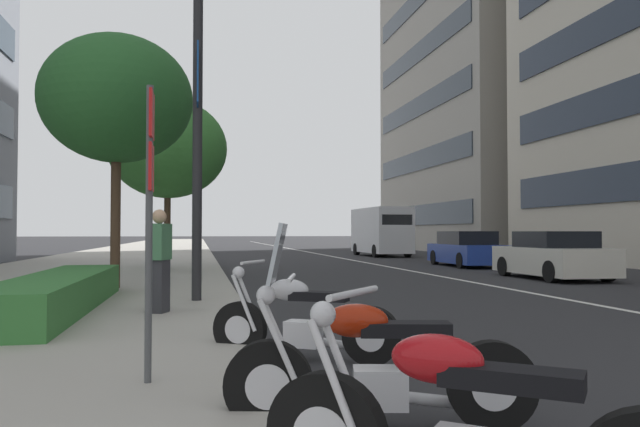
% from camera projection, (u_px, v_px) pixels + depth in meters
% --- Properties ---
extents(sidewalk_right_plaza, '(160.00, 8.51, 0.15)m').
position_uv_depth(sidewalk_right_plaza, '(129.00, 258.00, 31.90)').
color(sidewalk_right_plaza, '#A39E93').
rests_on(sidewalk_right_plaza, ground).
extents(lane_centre_stripe, '(110.00, 0.16, 0.01)m').
position_uv_depth(lane_centre_stripe, '(322.00, 255.00, 38.91)').
color(lane_centre_stripe, silver).
rests_on(lane_centre_stripe, ground).
extents(motorcycle_under_tarp, '(0.72, 2.21, 1.48)m').
position_uv_depth(motorcycle_under_tarp, '(374.00, 368.00, 4.46)').
color(motorcycle_under_tarp, black).
rests_on(motorcycle_under_tarp, ground).
extents(motorcycle_mid_row, '(1.16, 1.94, 1.09)m').
position_uv_depth(motorcycle_mid_row, '(301.00, 323.00, 6.87)').
color(motorcycle_mid_row, black).
rests_on(motorcycle_mid_row, ground).
extents(car_lead_in_lane, '(4.18, 1.97, 1.43)m').
position_uv_depth(car_lead_in_lane, '(553.00, 257.00, 18.82)').
color(car_lead_in_lane, beige).
rests_on(car_lead_in_lane, ground).
extents(car_far_down_avenue, '(4.62, 1.97, 1.44)m').
position_uv_depth(car_far_down_avenue, '(466.00, 250.00, 25.68)').
color(car_far_down_avenue, navy).
rests_on(car_far_down_avenue, ground).
extents(delivery_van_ahead, '(5.72, 2.23, 2.79)m').
position_uv_depth(delivery_van_ahead, '(381.00, 231.00, 36.51)').
color(delivery_van_ahead, silver).
rests_on(delivery_van_ahead, ground).
extents(parking_sign_by_curb, '(0.32, 0.06, 2.51)m').
position_uv_depth(parking_sign_by_curb, '(150.00, 196.00, 5.29)').
color(parking_sign_by_curb, '#47494C').
rests_on(parking_sign_by_curb, sidewalk_right_plaza).
extents(street_lamp_with_banners, '(1.26, 2.05, 9.10)m').
position_uv_depth(street_lamp_with_banners, '(212.00, 19.00, 11.74)').
color(street_lamp_with_banners, '#232326').
rests_on(street_lamp_with_banners, sidewalk_right_plaza).
extents(clipped_hedge_bed, '(6.51, 1.10, 0.56)m').
position_uv_depth(clipped_hedge_bed, '(58.00, 293.00, 10.12)').
color(clipped_hedge_bed, '#337033').
rests_on(clipped_hedge_bed, sidewalk_right_plaza).
extents(street_tree_near_plaza_corner, '(3.42, 3.42, 5.74)m').
position_uv_depth(street_tree_near_plaza_corner, '(117.00, 100.00, 14.23)').
color(street_tree_near_plaza_corner, '#473323').
rests_on(street_tree_near_plaza_corner, sidewalk_right_plaza).
extents(street_tree_mid_sidewalk, '(4.00, 4.00, 5.81)m').
position_uv_depth(street_tree_mid_sidewalk, '(168.00, 149.00, 21.29)').
color(street_tree_mid_sidewalk, '#473323').
rests_on(street_tree_mid_sidewalk, sidewalk_right_plaza).
extents(pedestrian_on_plaza, '(0.47, 0.39, 1.62)m').
position_uv_depth(pedestrian_on_plaza, '(159.00, 261.00, 9.82)').
color(pedestrian_on_plaza, '#2D2D33').
rests_on(pedestrian_on_plaza, sidewalk_right_plaza).
extents(office_tower_near_left, '(20.58, 20.13, 33.49)m').
position_uv_depth(office_tower_near_left, '(540.00, 37.00, 49.22)').
color(office_tower_near_left, gray).
rests_on(office_tower_near_left, ground).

